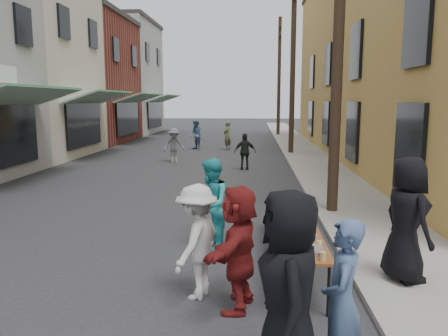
# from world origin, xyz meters

# --- Properties ---
(ground) EXTENTS (120.00, 120.00, 0.00)m
(ground) POSITION_xyz_m (0.00, 0.00, 0.00)
(ground) COLOR #28282B
(ground) RESTS_ON ground
(sidewalk) EXTENTS (2.20, 60.00, 0.10)m
(sidewalk) POSITION_xyz_m (5.00, 15.00, 0.05)
(sidewalk) COLOR gray
(sidewalk) RESTS_ON ground
(storefront_row) EXTENTS (8.00, 37.00, 9.00)m
(storefront_row) POSITION_xyz_m (-10.00, 14.96, 4.12)
(storefront_row) COLOR maroon
(storefront_row) RESTS_ON ground
(building_ochre) EXTENTS (10.00, 28.00, 10.00)m
(building_ochre) POSITION_xyz_m (11.10, 14.00, 5.00)
(building_ochre) COLOR #A6963B
(building_ochre) RESTS_ON ground
(utility_pole_near) EXTENTS (0.26, 0.26, 9.00)m
(utility_pole_near) POSITION_xyz_m (4.30, 3.00, 4.50)
(utility_pole_near) COLOR #2D2116
(utility_pole_near) RESTS_ON ground
(utility_pole_mid) EXTENTS (0.26, 0.26, 9.00)m
(utility_pole_mid) POSITION_xyz_m (4.30, 15.00, 4.50)
(utility_pole_mid) COLOR #2D2116
(utility_pole_mid) RESTS_ON ground
(utility_pole_far) EXTENTS (0.26, 0.26, 9.00)m
(utility_pole_far) POSITION_xyz_m (4.30, 27.00, 4.50)
(utility_pole_far) COLOR #2D2116
(utility_pole_far) RESTS_ON ground
(serving_table) EXTENTS (0.70, 4.00, 0.75)m
(serving_table) POSITION_xyz_m (3.06, -0.31, 0.71)
(serving_table) COLOR brown
(serving_table) RESTS_ON ground
(catering_tray_sausage) EXTENTS (0.50, 0.33, 0.08)m
(catering_tray_sausage) POSITION_xyz_m (3.06, -1.96, 0.79)
(catering_tray_sausage) COLOR maroon
(catering_tray_sausage) RESTS_ON serving_table
(catering_tray_foil_b) EXTENTS (0.50, 0.33, 0.08)m
(catering_tray_foil_b) POSITION_xyz_m (3.06, -1.31, 0.79)
(catering_tray_foil_b) COLOR #B2B2B7
(catering_tray_foil_b) RESTS_ON serving_table
(catering_tray_buns) EXTENTS (0.50, 0.33, 0.08)m
(catering_tray_buns) POSITION_xyz_m (3.06, -0.61, 0.79)
(catering_tray_buns) COLOR tan
(catering_tray_buns) RESTS_ON serving_table
(catering_tray_foil_d) EXTENTS (0.50, 0.33, 0.08)m
(catering_tray_foil_d) POSITION_xyz_m (3.06, 0.09, 0.79)
(catering_tray_foil_d) COLOR #B2B2B7
(catering_tray_foil_d) RESTS_ON serving_table
(catering_tray_buns_end) EXTENTS (0.50, 0.33, 0.08)m
(catering_tray_buns_end) POSITION_xyz_m (3.06, 0.79, 0.79)
(catering_tray_buns_end) COLOR tan
(catering_tray_buns_end) RESTS_ON serving_table
(condiment_jar_a) EXTENTS (0.07, 0.07, 0.08)m
(condiment_jar_a) POSITION_xyz_m (2.84, -2.26, 0.79)
(condiment_jar_a) COLOR #A57F26
(condiment_jar_a) RESTS_ON serving_table
(condiment_jar_b) EXTENTS (0.07, 0.07, 0.08)m
(condiment_jar_b) POSITION_xyz_m (2.84, -2.16, 0.79)
(condiment_jar_b) COLOR #A57F26
(condiment_jar_b) RESTS_ON serving_table
(condiment_jar_c) EXTENTS (0.07, 0.07, 0.08)m
(condiment_jar_c) POSITION_xyz_m (2.84, -2.06, 0.79)
(condiment_jar_c) COLOR #A57F26
(condiment_jar_c) RESTS_ON serving_table
(cup_stack) EXTENTS (0.08, 0.08, 0.12)m
(cup_stack) POSITION_xyz_m (3.26, -2.21, 0.81)
(cup_stack) COLOR tan
(cup_stack) RESTS_ON serving_table
(guest_front_a) EXTENTS (0.69, 1.00, 1.97)m
(guest_front_a) POSITION_xyz_m (2.71, -3.68, 0.98)
(guest_front_a) COLOR black
(guest_front_a) RESTS_ON ground
(guest_front_b) EXTENTS (0.52, 0.67, 1.64)m
(guest_front_b) POSITION_xyz_m (3.24, -3.47, 0.82)
(guest_front_b) COLOR #425981
(guest_front_b) RESTS_ON ground
(guest_front_c) EXTENTS (0.65, 0.83, 1.70)m
(guest_front_c) POSITION_xyz_m (1.60, 0.31, 0.85)
(guest_front_c) COLOR teal
(guest_front_c) RESTS_ON ground
(guest_front_d) EXTENTS (0.90, 1.18, 1.62)m
(guest_front_d) POSITION_xyz_m (1.60, -1.72, 0.81)
(guest_front_d) COLOR silver
(guest_front_d) RESTS_ON ground
(guest_front_e) EXTENTS (0.42, 0.91, 1.52)m
(guest_front_e) POSITION_xyz_m (1.60, 1.08, 0.76)
(guest_front_e) COLOR #4F5D36
(guest_front_e) RESTS_ON ground
(guest_queue_back) EXTENTS (0.83, 1.62, 1.67)m
(guest_queue_back) POSITION_xyz_m (2.19, -2.02, 0.84)
(guest_queue_back) COLOR maroon
(guest_queue_back) RESTS_ON ground
(server) EXTENTS (0.84, 1.04, 1.85)m
(server) POSITION_xyz_m (4.62, -1.15, 1.03)
(server) COLOR black
(server) RESTS_ON sidewalk
(passerby_left) EXTENTS (1.12, 0.87, 1.53)m
(passerby_left) POSITION_xyz_m (-1.16, 11.67, 0.76)
(passerby_left) COLOR slate
(passerby_left) RESTS_ON ground
(passerby_mid) EXTENTS (0.87, 0.39, 1.45)m
(passerby_mid) POSITION_xyz_m (2.05, 9.71, 0.73)
(passerby_mid) COLOR black
(passerby_mid) RESTS_ON ground
(passerby_right) EXTENTS (0.58, 0.69, 1.61)m
(passerby_right) POSITION_xyz_m (0.91, 16.76, 0.80)
(passerby_right) COLOR #565E36
(passerby_right) RESTS_ON ground
(passerby_far) EXTENTS (0.98, 1.03, 1.67)m
(passerby_far) POSITION_xyz_m (-0.85, 16.78, 0.84)
(passerby_far) COLOR #4D6F96
(passerby_far) RESTS_ON ground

